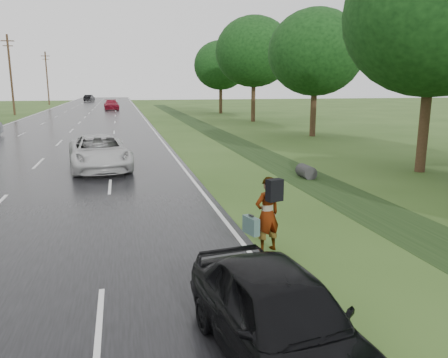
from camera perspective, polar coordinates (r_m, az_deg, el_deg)
name	(u,v)px	position (r m, az deg, el deg)	size (l,w,h in m)	color
road	(83,119)	(51.97, -17.92, 7.43)	(14.00, 180.00, 0.04)	black
edge_stripe_east	(144,118)	(51.88, -10.41, 7.83)	(0.12, 180.00, 0.01)	silver
edge_stripe_west	(18,120)	(52.91, -25.27, 6.96)	(0.12, 180.00, 0.01)	silver
center_line	(83,119)	(51.96, -17.92, 7.45)	(0.12, 180.00, 0.01)	silver
drainage_ditch	(247,148)	(26.74, 3.07, 4.05)	(2.20, 120.00, 0.56)	black
utility_pole_far	(11,74)	(63.08, -26.10, 12.25)	(1.60, 0.26, 10.00)	#392717
utility_pole_distant	(47,78)	(92.63, -22.11, 12.18)	(1.60, 0.26, 10.00)	#392717
tree_east_b	(435,15)	(21.35, 25.81, 18.76)	(7.60, 7.60, 10.11)	#392717
tree_east_c	(316,52)	(33.89, 11.90, 15.87)	(7.00, 7.00, 9.29)	#392717
tree_east_d	(254,52)	(46.88, 3.93, 16.25)	(8.00, 8.00, 10.76)	#392717
tree_east_f	(221,65)	(60.26, -0.44, 14.63)	(7.20, 7.20, 9.62)	#392717
pedestrian	(267,213)	(10.14, 5.60, -4.48)	(0.91, 0.70, 1.78)	#A5998C
white_pickup	(99,152)	(20.78, -15.99, 3.40)	(2.55, 5.52, 1.54)	silver
dark_sedan	(280,318)	(6.24, 7.37, -17.52)	(1.64, 4.07, 1.39)	black
far_car_red	(111,105)	(71.06, -14.49, 9.39)	(2.14, 5.27, 1.53)	maroon
far_car_dark	(89,98)	(107.54, -17.19, 10.06)	(1.62, 4.65, 1.53)	black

